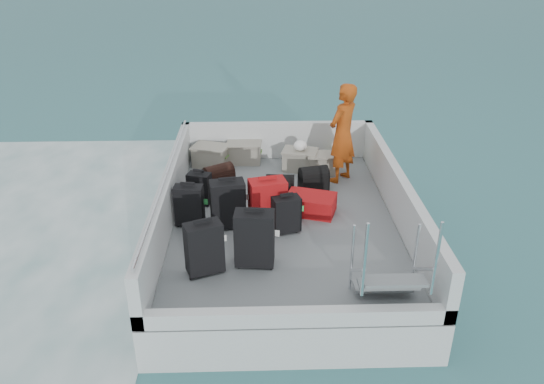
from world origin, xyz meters
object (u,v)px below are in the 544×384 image
at_px(suitcase_0, 204,249).
at_px(crate_1, 244,153).
at_px(suitcase_5, 268,203).
at_px(passenger, 343,133).
at_px(crate_2, 300,161).
at_px(crate_3, 323,164).
at_px(suitcase_7, 286,215).
at_px(suitcase_4, 228,205).
at_px(suitcase_1, 189,206).
at_px(suitcase_3, 255,239).
at_px(suitcase_2, 200,189).
at_px(suitcase_8, 311,204).
at_px(crate_0, 211,157).

distance_m(suitcase_0, crate_1, 3.62).
distance_m(suitcase_5, passenger, 2.08).
bearing_deg(suitcase_5, crate_1, 85.95).
xyz_separation_m(crate_2, crate_3, (0.41, -0.14, -0.01)).
relative_size(suitcase_0, crate_1, 1.17).
xyz_separation_m(suitcase_7, passenger, (1.04, 1.76, 0.58)).
distance_m(suitcase_4, suitcase_7, 0.87).
height_order(suitcase_1, suitcase_3, suitcase_3).
distance_m(suitcase_2, suitcase_5, 1.29).
xyz_separation_m(suitcase_3, suitcase_4, (-0.39, 1.00, -0.02)).
bearing_deg(suitcase_3, suitcase_8, 63.16).
height_order(suitcase_0, suitcase_2, suitcase_0).
relative_size(suitcase_5, crate_0, 1.20).
relative_size(crate_2, crate_3, 1.07).
distance_m(crate_2, passenger, 1.06).
bearing_deg(crate_1, suitcase_4, -94.60).
distance_m(suitcase_3, suitcase_5, 1.05).
bearing_deg(crate_0, suitcase_3, -76.11).
bearing_deg(suitcase_5, suitcase_4, 170.21).
height_order(suitcase_1, suitcase_7, suitcase_1).
bearing_deg(crate_3, suitcase_3, -113.07).
bearing_deg(passenger, crate_2, -80.91).
bearing_deg(suitcase_3, suitcase_7, 65.88).
relative_size(suitcase_5, suitcase_7, 1.31).
height_order(suitcase_7, suitcase_8, suitcase_7).
height_order(suitcase_5, crate_0, suitcase_5).
relative_size(suitcase_1, suitcase_2, 1.20).
xyz_separation_m(suitcase_3, suitcase_7, (0.46, 0.82, -0.11)).
relative_size(suitcase_2, crate_1, 0.86).
bearing_deg(suitcase_2, suitcase_0, -67.09).
bearing_deg(crate_3, suitcase_8, -103.67).
bearing_deg(suitcase_1, crate_0, 91.06).
distance_m(crate_0, crate_1, 0.64).
xyz_separation_m(suitcase_1, crate_0, (0.15, 2.19, -0.13)).
xyz_separation_m(suitcase_0, suitcase_1, (-0.33, 1.24, -0.04)).
distance_m(crate_1, passenger, 2.01).
height_order(suitcase_2, suitcase_8, suitcase_2).
height_order(suitcase_8, crate_0, crate_0).
distance_m(suitcase_8, passenger, 1.52).
xyz_separation_m(suitcase_4, suitcase_5, (0.58, 0.03, -0.00)).
distance_m(suitcase_1, passenger, 2.94).
height_order(suitcase_2, crate_3, suitcase_2).
height_order(suitcase_5, passenger, passenger).
bearing_deg(suitcase_7, suitcase_0, -154.36).
bearing_deg(suitcase_0, crate_3, 36.85).
bearing_deg(crate_1, suitcase_2, -112.15).
bearing_deg(crate_2, suitcase_4, -120.83).
bearing_deg(suitcase_4, suitcase_7, -22.33).
height_order(suitcase_5, crate_3, suitcase_5).
xyz_separation_m(crate_3, passenger, (0.27, -0.32, 0.70)).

